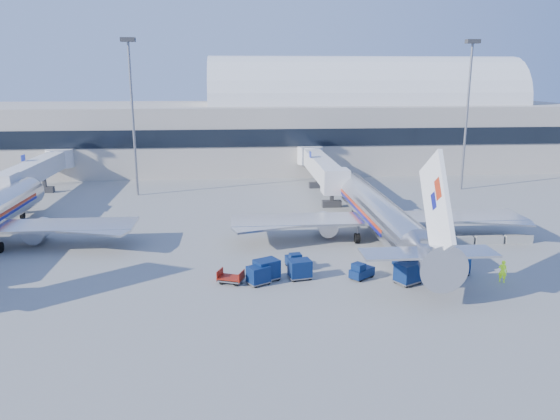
{
  "coord_description": "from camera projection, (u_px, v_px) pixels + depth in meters",
  "views": [
    {
      "loc": [
        -5.6,
        -51.35,
        17.52
      ],
      "look_at": [
        -0.67,
        6.0,
        3.21
      ],
      "focal_mm": 35.0,
      "sensor_mm": 36.0,
      "label": 1
    }
  ],
  "objects": [
    {
      "name": "jetbridge_near",
      "position": [
        320.0,
        166.0,
        83.81
      ],
      "size": [
        4.4,
        27.5,
        6.25
      ],
      "color": "silver",
      "rests_on": "ground"
    },
    {
      "name": "ground",
      "position": [
        292.0,
        256.0,
        54.34
      ],
      "size": [
        260.0,
        260.0,
        0.0
      ],
      "primitive_type": "plane",
      "color": "gray",
      "rests_on": "ground"
    },
    {
      "name": "mast_east",
      "position": [
        469.0,
        93.0,
        82.27
      ],
      "size": [
        2.0,
        1.2,
        22.6
      ],
      "color": "slate",
      "rests_on": "ground"
    },
    {
      "name": "barrier_mid",
      "position": [
        489.0,
        240.0,
        57.94
      ],
      "size": [
        3.0,
        0.55,
        0.9
      ],
      "primitive_type": "cube",
      "color": "#9E9E96",
      "rests_on": "ground"
    },
    {
      "name": "barrier_far",
      "position": [
        519.0,
        239.0,
        58.21
      ],
      "size": [
        3.0,
        0.55,
        0.9
      ],
      "primitive_type": "cube",
      "color": "#9E9E96",
      "rests_on": "ground"
    },
    {
      "name": "ramp_worker",
      "position": [
        503.0,
        271.0,
        47.17
      ],
      "size": [
        0.86,
        0.83,
        1.99
      ],
      "primitive_type": "imported",
      "rotation": [
        0.0,
        0.0,
        2.44
      ],
      "color": "#A0FF1A",
      "rests_on": "ground"
    },
    {
      "name": "cart_solo_far",
      "position": [
        458.0,
        265.0,
        49.03
      ],
      "size": [
        1.94,
        1.55,
        1.59
      ],
      "rotation": [
        0.0,
        0.0,
        0.1
      ],
      "color": "#091B45",
      "rests_on": "ground"
    },
    {
      "name": "barrier_near",
      "position": [
        459.0,
        241.0,
        57.66
      ],
      "size": [
        3.0,
        0.55,
        0.9
      ],
      "primitive_type": "cube",
      "color": "#9E9E96",
      "rests_on": "ground"
    },
    {
      "name": "cart_train_b",
      "position": [
        267.0,
        269.0,
        47.61
      ],
      "size": [
        2.63,
        2.42,
        1.87
      ],
      "rotation": [
        0.0,
        0.0,
        0.48
      ],
      "color": "#091B45",
      "rests_on": "ground"
    },
    {
      "name": "jetbridge_mid",
      "position": [
        38.0,
        170.0,
        80.32
      ],
      "size": [
        4.4,
        27.5,
        6.25
      ],
      "color": "silver",
      "rests_on": "ground"
    },
    {
      "name": "mast_west",
      "position": [
        131.0,
        94.0,
        78.11
      ],
      "size": [
        2.0,
        1.2,
        22.6
      ],
      "color": "slate",
      "rests_on": "ground"
    },
    {
      "name": "tug_right",
      "position": [
        405.0,
        260.0,
        51.06
      ],
      "size": [
        2.35,
        2.4,
        1.46
      ],
      "rotation": [
        0.0,
        0.0,
        -0.81
      ],
      "color": "#091B45",
      "rests_on": "ground"
    },
    {
      "name": "cart_open_red",
      "position": [
        231.0,
        279.0,
        47.06
      ],
      "size": [
        2.49,
        2.14,
        0.56
      ],
      "rotation": [
        0.0,
        0.0,
        -0.37
      ],
      "color": "slate",
      "rests_on": "ground"
    },
    {
      "name": "cart_train_c",
      "position": [
        258.0,
        275.0,
        46.72
      ],
      "size": [
        2.29,
        2.12,
        1.62
      ],
      "rotation": [
        0.0,
        0.0,
        0.52
      ],
      "color": "#091B45",
      "rests_on": "ground"
    },
    {
      "name": "tug_lead",
      "position": [
        361.0,
        271.0,
        48.08
      ],
      "size": [
        2.51,
        2.32,
        1.5
      ],
      "rotation": [
        0.0,
        0.0,
        0.67
      ],
      "color": "#091B45",
      "rests_on": "ground"
    },
    {
      "name": "cart_solo_near",
      "position": [
        408.0,
        273.0,
        46.83
      ],
      "size": [
        2.65,
        2.45,
        1.88
      ],
      "rotation": [
        0.0,
        0.0,
        0.5
      ],
      "color": "#091B45",
      "rests_on": "ground"
    },
    {
      "name": "cart_train_a",
      "position": [
        300.0,
        269.0,
        47.94
      ],
      "size": [
        2.24,
        1.88,
        1.75
      ],
      "rotation": [
        0.0,
        0.0,
        0.2
      ],
      "color": "#091B45",
      "rests_on": "ground"
    },
    {
      "name": "terminal",
      "position": [
        191.0,
        128.0,
        105.5
      ],
      "size": [
        170.0,
        28.15,
        21.0
      ],
      "color": "#B2AA9E",
      "rests_on": "ground"
    },
    {
      "name": "tug_left",
      "position": [
        294.0,
        261.0,
        50.53
      ],
      "size": [
        1.54,
        2.57,
        1.58
      ],
      "rotation": [
        0.0,
        0.0,
        1.71
      ],
      "color": "#091B45",
      "rests_on": "ground"
    },
    {
      "name": "airliner_main",
      "position": [
        380.0,
        214.0,
        58.82
      ],
      "size": [
        32.0,
        37.26,
        12.07
      ],
      "color": "silver",
      "rests_on": "ground"
    }
  ]
}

